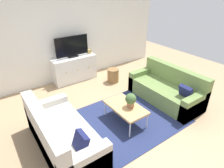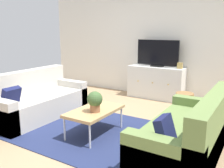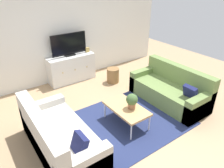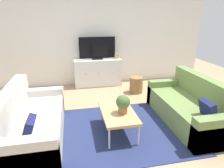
# 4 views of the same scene
# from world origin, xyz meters

# --- Properties ---
(ground_plane) EXTENTS (10.00, 10.00, 0.00)m
(ground_plane) POSITION_xyz_m (0.00, 0.00, 0.00)
(ground_plane) COLOR tan
(wall_back) EXTENTS (6.40, 0.12, 2.70)m
(wall_back) POSITION_xyz_m (0.00, 2.55, 1.35)
(wall_back) COLOR silver
(wall_back) RESTS_ON ground_plane
(area_rug) EXTENTS (2.50, 1.90, 0.01)m
(area_rug) POSITION_xyz_m (0.00, -0.15, 0.01)
(area_rug) COLOR navy
(area_rug) RESTS_ON ground_plane
(couch_left_side) EXTENTS (0.85, 1.86, 0.84)m
(couch_left_side) POSITION_xyz_m (-1.44, -0.10, 0.28)
(couch_left_side) COLOR beige
(couch_left_side) RESTS_ON ground_plane
(couch_right_side) EXTENTS (0.85, 1.86, 0.84)m
(couch_right_side) POSITION_xyz_m (1.44, -0.10, 0.28)
(couch_right_side) COLOR olive
(couch_right_side) RESTS_ON ground_plane
(coffee_table) EXTENTS (0.54, 0.94, 0.40)m
(coffee_table) POSITION_xyz_m (-0.01, -0.19, 0.37)
(coffee_table) COLOR tan
(coffee_table) RESTS_ON ground_plane
(potted_plant) EXTENTS (0.23, 0.23, 0.31)m
(potted_plant) POSITION_xyz_m (0.06, -0.27, 0.58)
(potted_plant) COLOR #936042
(potted_plant) RESTS_ON coffee_table
(tv_console) EXTENTS (1.31, 0.47, 0.75)m
(tv_console) POSITION_xyz_m (0.00, 2.27, 0.37)
(tv_console) COLOR silver
(tv_console) RESTS_ON ground_plane
(flat_screen_tv) EXTENTS (0.99, 0.16, 0.61)m
(flat_screen_tv) POSITION_xyz_m (0.00, 2.29, 1.06)
(flat_screen_tv) COLOR black
(flat_screen_tv) RESTS_ON tv_console
(mantel_clock) EXTENTS (0.11, 0.07, 0.13)m
(mantel_clock) POSITION_xyz_m (0.54, 2.27, 0.81)
(mantel_clock) COLOR tan
(mantel_clock) RESTS_ON tv_console
(wicker_basket) EXTENTS (0.34, 0.34, 0.41)m
(wicker_basket) POSITION_xyz_m (0.89, 1.50, 0.21)
(wicker_basket) COLOR olive
(wicker_basket) RESTS_ON ground_plane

